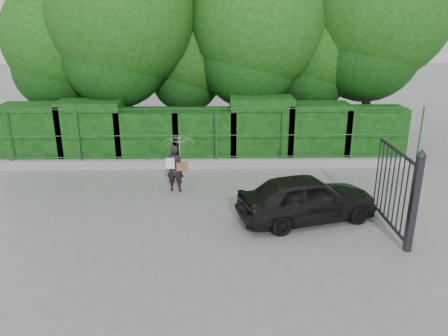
{
  "coord_description": "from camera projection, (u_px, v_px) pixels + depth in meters",
  "views": [
    {
      "loc": [
        0.37,
        -9.65,
        4.9
      ],
      "look_at": [
        0.6,
        1.3,
        1.1
      ],
      "focal_mm": 35.0,
      "sensor_mm": 36.0,
      "label": 1
    }
  ],
  "objects": [
    {
      "name": "kerb",
      "position": [
        205.0,
        164.0,
        14.92
      ],
      "size": [
        14.0,
        0.25,
        0.3
      ],
      "primitive_type": "cube",
      "color": "#9E9E99",
      "rests_on": "ground"
    },
    {
      "name": "hedge",
      "position": [
        204.0,
        132.0,
        15.58
      ],
      "size": [
        14.2,
        1.2,
        2.26
      ],
      "color": "black",
      "rests_on": "ground"
    },
    {
      "name": "fence",
      "position": [
        211.0,
        134.0,
        14.58
      ],
      "size": [
        14.13,
        0.06,
        1.8
      ],
      "color": "#215225",
      "rests_on": "kerb"
    },
    {
      "name": "car",
      "position": [
        307.0,
        198.0,
        10.96
      ],
      "size": [
        3.77,
        2.32,
        1.2
      ],
      "primitive_type": "imported",
      "rotation": [
        0.0,
        0.0,
        1.85
      ],
      "color": "black",
      "rests_on": "ground"
    },
    {
      "name": "trees",
      "position": [
        235.0,
        25.0,
        16.53
      ],
      "size": [
        17.1,
        6.15,
        8.08
      ],
      "color": "black",
      "rests_on": "ground"
    },
    {
      "name": "ground",
      "position": [
        201.0,
        228.0,
        10.72
      ],
      "size": [
        80.0,
        80.0,
        0.0
      ],
      "primitive_type": "plane",
      "color": "gray"
    },
    {
      "name": "gate",
      "position": [
        405.0,
        193.0,
        9.73
      ],
      "size": [
        0.22,
        2.33,
        2.36
      ],
      "color": "#24242A",
      "rests_on": "ground"
    },
    {
      "name": "woman",
      "position": [
        178.0,
        155.0,
        12.68
      ],
      "size": [
        0.95,
        0.96,
        1.67
      ],
      "color": "black",
      "rests_on": "ground"
    }
  ]
}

